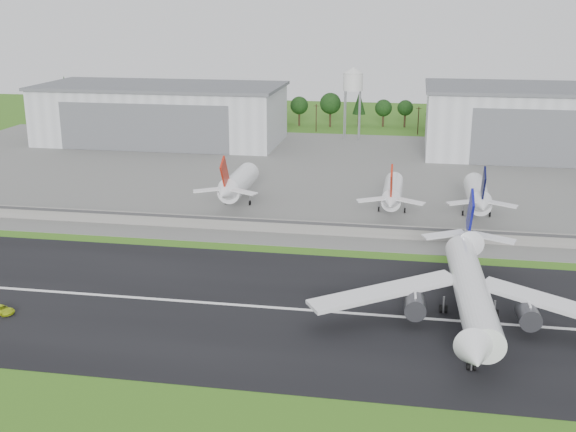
% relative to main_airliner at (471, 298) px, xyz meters
% --- Properties ---
extents(ground, '(600.00, 600.00, 0.00)m').
position_rel_main_airliner_xyz_m(ground, '(-31.79, -9.56, -4.89)').
color(ground, '#286718').
rests_on(ground, ground).
extents(runway, '(320.00, 60.00, 0.10)m').
position_rel_main_airliner_xyz_m(runway, '(-31.79, 0.44, -4.84)').
color(runway, black).
rests_on(runway, ground).
extents(runway_centerline, '(220.00, 1.00, 0.02)m').
position_rel_main_airliner_xyz_m(runway_centerline, '(-31.79, 0.44, -4.78)').
color(runway_centerline, white).
rests_on(runway_centerline, runway).
extents(apron, '(320.00, 150.00, 0.10)m').
position_rel_main_airliner_xyz_m(apron, '(-31.79, 110.44, -4.84)').
color(apron, slate).
rests_on(apron, ground).
extents(blast_fence, '(240.00, 0.61, 3.50)m').
position_rel_main_airliner_xyz_m(blast_fence, '(-31.79, 45.42, -3.09)').
color(blast_fence, gray).
rests_on(blast_fence, ground).
extents(hangar_west, '(97.00, 44.00, 23.20)m').
position_rel_main_airliner_xyz_m(hangar_west, '(-111.79, 155.35, 6.74)').
color(hangar_west, silver).
rests_on(hangar_west, ground).
extents(hangar_east, '(102.00, 47.00, 25.20)m').
position_rel_main_airliner_xyz_m(hangar_east, '(43.21, 155.35, 7.73)').
color(hangar_east, silver).
rests_on(hangar_east, ground).
extents(water_tower, '(8.40, 8.40, 29.40)m').
position_rel_main_airliner_xyz_m(water_tower, '(-36.79, 175.44, 19.66)').
color(water_tower, '#99999E').
rests_on(water_tower, ground).
extents(utility_poles, '(230.00, 3.00, 12.00)m').
position_rel_main_airliner_xyz_m(utility_poles, '(-31.79, 190.44, -4.89)').
color(utility_poles, black).
rests_on(utility_poles, ground).
extents(treeline, '(320.00, 16.00, 22.00)m').
position_rel_main_airliner_xyz_m(treeline, '(-31.79, 205.44, -4.89)').
color(treeline, black).
rests_on(treeline, ground).
extents(main_airliner, '(57.24, 59.18, 18.17)m').
position_rel_main_airliner_xyz_m(main_airliner, '(0.00, 0.00, 0.00)').
color(main_airliner, white).
rests_on(main_airliner, runway).
extents(ground_vehicle, '(5.77, 3.91, 1.47)m').
position_rel_main_airliner_xyz_m(ground_vehicle, '(-83.96, -10.75, -4.06)').
color(ground_vehicle, '#B8D118').
rests_on(ground_vehicle, runway).
extents(parked_jet_red_a, '(7.36, 31.29, 16.90)m').
position_rel_main_airliner_xyz_m(parked_jet_red_a, '(-59.08, 67.03, 1.48)').
color(parked_jet_red_a, white).
rests_on(parked_jet_red_a, ground).
extents(parked_jet_red_b, '(7.36, 31.29, 16.35)m').
position_rel_main_airliner_xyz_m(parked_jet_red_b, '(-16.18, 66.94, 0.98)').
color(parked_jet_red_b, white).
rests_on(parked_jet_red_b, ground).
extents(parked_jet_navy, '(7.36, 31.29, 16.69)m').
position_rel_main_airliner_xyz_m(parked_jet_navy, '(6.07, 67.00, 1.29)').
color(parked_jet_navy, white).
rests_on(parked_jet_navy, ground).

